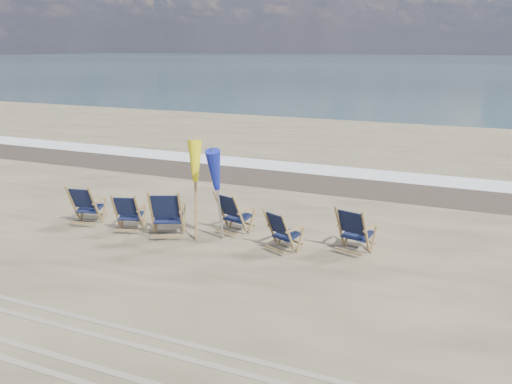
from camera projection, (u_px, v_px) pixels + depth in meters
ocean at (451, 63)px, 122.65m from camera, size 400.00×400.00×0.00m
surf_foam at (326, 170)px, 16.44m from camera, size 200.00×1.40×0.01m
wet_sand_strip at (314, 181)px, 15.11m from camera, size 200.00×2.60×0.00m
tire_tracks at (112, 355)px, 6.59m from camera, size 80.00×1.30×0.01m
beach_chair_0 at (95, 206)px, 11.17m from camera, size 0.75×0.81×0.98m
beach_chair_1 at (138, 213)px, 10.79m from camera, size 0.75×0.80×0.91m
beach_chair_2 at (181, 214)px, 10.43m from camera, size 0.95×1.00×1.10m
beach_chair_3 at (240, 216)px, 10.51m from camera, size 0.81×0.86×0.99m
beach_chair_4 at (288, 234)px, 9.60m from camera, size 0.79×0.82×0.90m
beach_chair_5 at (365, 233)px, 9.50m from camera, size 0.80×0.86×1.00m
umbrella_yellow at (195, 167)px, 10.17m from camera, size 0.30×0.30×2.08m
umbrella_blue at (218, 171)px, 9.97m from camera, size 0.30×0.30×2.04m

